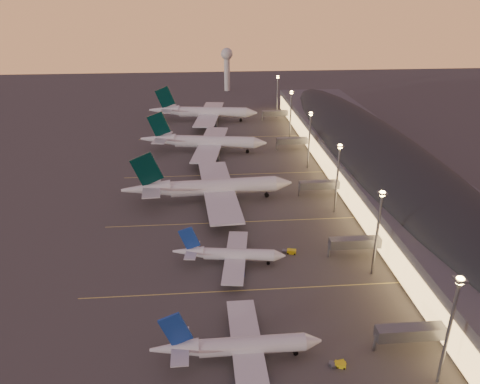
% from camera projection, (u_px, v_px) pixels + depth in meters
% --- Properties ---
extents(ground, '(700.00, 700.00, 0.00)m').
position_uv_depth(ground, '(246.00, 280.00, 130.79)').
color(ground, '#464441').
extents(airliner_narrow_south, '(37.47, 33.33, 13.44)m').
position_uv_depth(airliner_narrow_south, '(237.00, 346.00, 101.60)').
color(airliner_narrow_south, silver).
rests_on(airliner_narrow_south, ground).
extents(airliner_narrow_north, '(33.38, 30.07, 11.92)m').
position_uv_depth(airliner_narrow_north, '(229.00, 254.00, 137.27)').
color(airliner_narrow_north, silver).
rests_on(airliner_narrow_north, ground).
extents(airliner_wide_near, '(64.76, 59.06, 20.72)m').
position_uv_depth(airliner_wide_near, '(209.00, 188.00, 177.08)').
color(airliner_wide_near, silver).
rests_on(airliner_wide_near, ground).
extents(airliner_wide_mid, '(62.49, 57.59, 20.03)m').
position_uv_depth(airliner_wide_mid, '(204.00, 142.00, 229.87)').
color(airliner_wide_mid, silver).
rests_on(airliner_wide_mid, ground).
extents(airliner_wide_far, '(65.85, 60.58, 21.09)m').
position_uv_depth(airliner_wide_far, '(203.00, 112.00, 282.98)').
color(airliner_wide_far, silver).
rests_on(airliner_wide_far, ground).
extents(terminal_building, '(56.35, 255.00, 17.46)m').
position_uv_depth(terminal_building, '(375.00, 157.00, 198.10)').
color(terminal_building, '#4C4C51').
rests_on(terminal_building, ground).
extents(light_masts, '(2.20, 217.20, 25.90)m').
position_uv_depth(light_masts, '(321.00, 145.00, 185.77)').
color(light_masts, slate).
rests_on(light_masts, ground).
extents(radar_tower, '(9.00, 9.00, 32.50)m').
position_uv_depth(radar_tower, '(227.00, 62.00, 359.87)').
color(radar_tower, silver).
rests_on(radar_tower, ground).
extents(lane_markings, '(90.00, 180.36, 0.00)m').
position_uv_depth(lane_markings, '(236.00, 216.00, 167.27)').
color(lane_markings, '#D8C659').
rests_on(lane_markings, ground).
extents(baggage_tug_a, '(3.78, 2.34, 1.05)m').
position_uv_depth(baggage_tug_a, '(338.00, 364.00, 100.76)').
color(baggage_tug_a, yellow).
rests_on(baggage_tug_a, ground).
extents(baggage_tug_b, '(3.53, 1.97, 0.99)m').
position_uv_depth(baggage_tug_b, '(338.00, 364.00, 100.85)').
color(baggage_tug_b, yellow).
rests_on(baggage_tug_b, ground).
extents(baggage_tug_c, '(4.44, 2.68, 1.24)m').
position_uv_depth(baggage_tug_c, '(290.00, 252.00, 143.52)').
color(baggage_tug_c, yellow).
rests_on(baggage_tug_c, ground).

